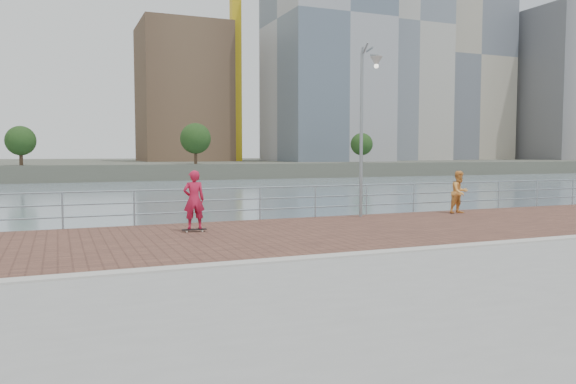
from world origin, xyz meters
name	(u,v)px	position (x,y,z in m)	size (l,w,h in m)	color
water	(323,349)	(0.00, 0.00, -2.00)	(400.00, 400.00, 0.00)	slate
brick_lane	(266,235)	(0.00, 3.60, 0.01)	(40.00, 6.80, 0.02)	brown
curb	(323,257)	(0.00, 0.00, 0.03)	(40.00, 0.40, 0.06)	#B7B5AD
far_shore	(83,166)	(0.00, 122.50, -0.75)	(320.00, 95.00, 2.50)	#4C5142
guardrail	(230,201)	(0.00, 7.00, 0.69)	(39.06, 0.06, 1.13)	#8C9EA8
street_lamp	(368,100)	(4.62, 6.08, 4.07)	(0.42, 1.22, 5.73)	gray
skateboard	(194,230)	(-1.68, 4.94, 0.08)	(0.70, 0.22, 0.08)	black
skateboarder	(194,200)	(-1.68, 4.94, 0.94)	(0.61, 0.40, 1.66)	#BE193C
bystander	(460,192)	(8.53, 6.02, 0.81)	(0.77, 0.60, 1.58)	#F0A046
tower_crane	(223,2)	(27.36, 104.00, 33.50)	(47.00, 2.00, 50.70)	gold
skyline	(250,48)	(33.46, 104.64, 24.57)	(233.00, 41.00, 63.70)	#ADA38E
shoreline_trees	(26,139)	(-9.26, 77.00, 4.16)	(109.06, 4.84, 6.46)	#473323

